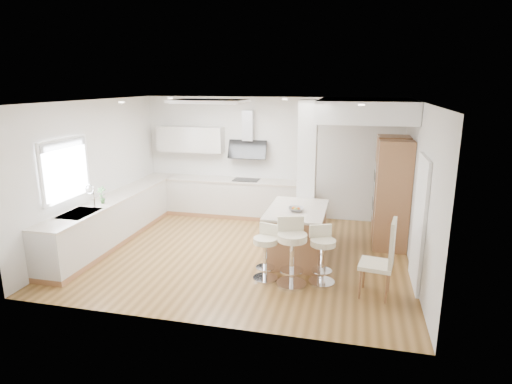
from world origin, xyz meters
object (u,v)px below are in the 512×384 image
(bar_stool_a, at_px, (266,249))
(dining_chair, at_px, (384,256))
(bar_stool_c, at_px, (322,252))
(peninsula, at_px, (297,233))
(bar_stool_b, at_px, (292,248))

(bar_stool_a, height_order, dining_chair, dining_chair)
(bar_stool_c, height_order, dining_chair, dining_chair)
(dining_chair, bearing_deg, peninsula, 149.39)
(bar_stool_a, bearing_deg, peninsula, 85.49)
(peninsula, relative_size, bar_stool_b, 1.43)
(peninsula, bearing_deg, bar_stool_a, -109.30)
(bar_stool_a, height_order, bar_stool_b, bar_stool_b)
(bar_stool_a, relative_size, bar_stool_c, 0.98)
(dining_chair, bearing_deg, bar_stool_b, -175.54)
(peninsula, bearing_deg, dining_chair, -38.97)
(bar_stool_a, distance_m, bar_stool_c, 0.90)
(peninsula, xyz_separation_m, dining_chair, (1.45, -1.20, 0.18))
(bar_stool_b, bearing_deg, dining_chair, -23.03)
(peninsula, xyz_separation_m, bar_stool_a, (-0.36, -0.99, 0.04))
(bar_stool_a, bearing_deg, bar_stool_b, 3.07)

